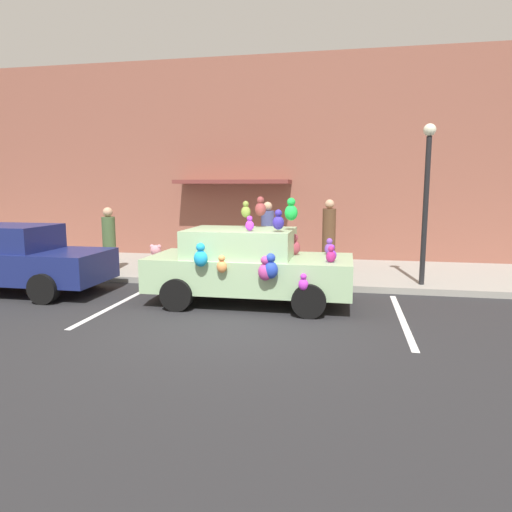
{
  "coord_description": "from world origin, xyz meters",
  "views": [
    {
      "loc": [
        1.96,
        -7.61,
        2.41
      ],
      "look_at": [
        0.04,
        2.23,
        0.9
      ],
      "focal_mm": 32.51,
      "sensor_mm": 36.0,
      "label": 1
    }
  ],
  "objects_px": {
    "parked_sedan_behind": "(10,258)",
    "teddy_bear_on_sidewalk": "(156,260)",
    "pedestrian_near_shopfront": "(268,242)",
    "pedestrian_by_lamp": "(329,237)",
    "pedestrian_walking_past": "(109,241)",
    "street_lamp_post": "(427,187)",
    "plush_covered_car": "(248,265)"
  },
  "relations": [
    {
      "from": "pedestrian_walking_past",
      "to": "pedestrian_by_lamp",
      "type": "xyz_separation_m",
      "value": [
        5.81,
        1.32,
        0.1
      ]
    },
    {
      "from": "plush_covered_car",
      "to": "pedestrian_walking_past",
      "type": "height_order",
      "value": "plush_covered_car"
    },
    {
      "from": "teddy_bear_on_sidewalk",
      "to": "street_lamp_post",
      "type": "relative_size",
      "value": 0.21
    },
    {
      "from": "plush_covered_car",
      "to": "pedestrian_near_shopfront",
      "type": "relative_size",
      "value": 2.2
    },
    {
      "from": "teddy_bear_on_sidewalk",
      "to": "street_lamp_post",
      "type": "height_order",
      "value": "street_lamp_post"
    },
    {
      "from": "street_lamp_post",
      "to": "pedestrian_by_lamp",
      "type": "height_order",
      "value": "street_lamp_post"
    },
    {
      "from": "parked_sedan_behind",
      "to": "pedestrian_by_lamp",
      "type": "bearing_deg",
      "value": 26.81
    },
    {
      "from": "parked_sedan_behind",
      "to": "teddy_bear_on_sidewalk",
      "type": "xyz_separation_m",
      "value": [
        2.66,
        2.08,
        -0.29
      ]
    },
    {
      "from": "parked_sedan_behind",
      "to": "teddy_bear_on_sidewalk",
      "type": "distance_m",
      "value": 3.39
    },
    {
      "from": "teddy_bear_on_sidewalk",
      "to": "pedestrian_by_lamp",
      "type": "bearing_deg",
      "value": 18.75
    },
    {
      "from": "teddy_bear_on_sidewalk",
      "to": "pedestrian_near_shopfront",
      "type": "height_order",
      "value": "pedestrian_near_shopfront"
    },
    {
      "from": "street_lamp_post",
      "to": "pedestrian_by_lamp",
      "type": "relative_size",
      "value": 1.9
    },
    {
      "from": "teddy_bear_on_sidewalk",
      "to": "street_lamp_post",
      "type": "distance_m",
      "value": 6.89
    },
    {
      "from": "parked_sedan_behind",
      "to": "pedestrian_by_lamp",
      "type": "height_order",
      "value": "pedestrian_by_lamp"
    },
    {
      "from": "pedestrian_walking_past",
      "to": "street_lamp_post",
      "type": "bearing_deg",
      "value": -2.22
    },
    {
      "from": "teddy_bear_on_sidewalk",
      "to": "pedestrian_by_lamp",
      "type": "xyz_separation_m",
      "value": [
        4.41,
        1.5,
        0.54
      ]
    },
    {
      "from": "plush_covered_car",
      "to": "pedestrian_by_lamp",
      "type": "bearing_deg",
      "value": 66.7
    },
    {
      "from": "teddy_bear_on_sidewalk",
      "to": "pedestrian_by_lamp",
      "type": "height_order",
      "value": "pedestrian_by_lamp"
    },
    {
      "from": "teddy_bear_on_sidewalk",
      "to": "pedestrian_near_shopfront",
      "type": "xyz_separation_m",
      "value": [
        2.96,
        0.03,
        0.53
      ]
    },
    {
      "from": "parked_sedan_behind",
      "to": "pedestrian_by_lamp",
      "type": "distance_m",
      "value": 7.93
    },
    {
      "from": "plush_covered_car",
      "to": "teddy_bear_on_sidewalk",
      "type": "relative_size",
      "value": 5.43
    },
    {
      "from": "pedestrian_near_shopfront",
      "to": "pedestrian_by_lamp",
      "type": "height_order",
      "value": "pedestrian_by_lamp"
    },
    {
      "from": "pedestrian_near_shopfront",
      "to": "plush_covered_car",
      "type": "bearing_deg",
      "value": -91.72
    },
    {
      "from": "teddy_bear_on_sidewalk",
      "to": "pedestrian_walking_past",
      "type": "distance_m",
      "value": 1.49
    },
    {
      "from": "parked_sedan_behind",
      "to": "teddy_bear_on_sidewalk",
      "type": "relative_size",
      "value": 5.79
    },
    {
      "from": "teddy_bear_on_sidewalk",
      "to": "street_lamp_post",
      "type": "xyz_separation_m",
      "value": [
        6.63,
        -0.13,
        1.89
      ]
    },
    {
      "from": "teddy_bear_on_sidewalk",
      "to": "pedestrian_near_shopfront",
      "type": "relative_size",
      "value": 0.41
    },
    {
      "from": "parked_sedan_behind",
      "to": "pedestrian_walking_past",
      "type": "height_order",
      "value": "pedestrian_walking_past"
    },
    {
      "from": "parked_sedan_behind",
      "to": "teddy_bear_on_sidewalk",
      "type": "height_order",
      "value": "parked_sedan_behind"
    },
    {
      "from": "teddy_bear_on_sidewalk",
      "to": "pedestrian_near_shopfront",
      "type": "distance_m",
      "value": 3.01
    },
    {
      "from": "pedestrian_by_lamp",
      "to": "street_lamp_post",
      "type": "bearing_deg",
      "value": -36.29
    },
    {
      "from": "parked_sedan_behind",
      "to": "street_lamp_post",
      "type": "relative_size",
      "value": 1.21
    }
  ]
}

